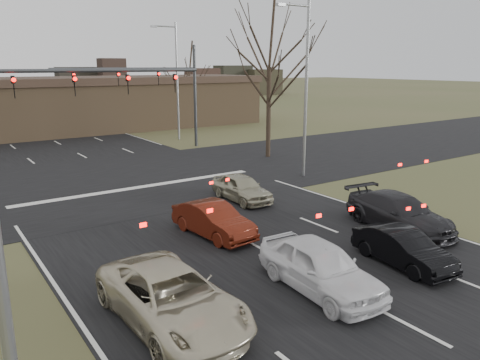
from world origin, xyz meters
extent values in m
plane|color=#464E29|center=(0.00, 0.00, 0.00)|extent=(360.00, 360.00, 0.00)
cube|color=black|center=(0.00, 60.00, 0.01)|extent=(14.00, 300.00, 0.02)
cube|color=black|center=(0.00, 15.00, 0.01)|extent=(200.00, 14.00, 0.02)
cube|color=brown|center=(2.00, 38.00, 2.30)|extent=(42.00, 10.00, 4.60)
cube|color=#38281E|center=(2.00, 38.00, 4.95)|extent=(42.40, 10.40, 0.70)
cylinder|color=#383A3D|center=(-2.50, 13.00, 6.20)|extent=(12.00, 0.18, 0.18)
imported|color=black|center=(-5.83, 13.00, 5.50)|extent=(0.16, 0.20, 1.00)
imported|color=black|center=(-3.17, 13.00, 5.50)|extent=(0.16, 0.20, 1.00)
imported|color=black|center=(-0.50, 13.00, 5.50)|extent=(0.16, 0.20, 1.00)
imported|color=black|center=(2.17, 13.00, 5.50)|extent=(0.16, 0.20, 1.00)
cylinder|color=#383A3D|center=(9.00, 23.00, 4.00)|extent=(0.24, 0.24, 8.00)
cylinder|color=#383A3D|center=(3.50, 23.00, 6.20)|extent=(11.00, 0.18, 0.18)
imported|color=black|center=(5.86, 23.00, 5.50)|extent=(0.16, 0.20, 1.00)
imported|color=black|center=(2.71, 23.00, 5.50)|extent=(0.16, 0.20, 1.00)
imported|color=black|center=(-0.43, 23.00, 5.50)|extent=(0.16, 0.20, 1.00)
cylinder|color=gray|center=(9.00, 10.00, 5.00)|extent=(0.18, 0.18, 10.00)
cylinder|color=gray|center=(8.00, 10.00, 9.60)|extent=(2.00, 0.12, 0.12)
cube|color=gray|center=(7.00, 10.00, 9.55)|extent=(0.50, 0.25, 0.15)
cylinder|color=gray|center=(9.50, 27.00, 5.00)|extent=(0.18, 0.18, 10.00)
cylinder|color=gray|center=(8.50, 27.00, 9.60)|extent=(2.00, 0.12, 0.12)
cube|color=gray|center=(7.50, 27.00, 9.55)|extent=(0.50, 0.25, 0.15)
cylinder|color=black|center=(11.00, 16.00, 3.16)|extent=(0.32, 0.32, 6.33)
cylinder|color=black|center=(15.00, 35.00, 2.48)|extent=(0.32, 0.32, 4.95)
imported|color=beige|center=(-4.88, -0.35, 0.72)|extent=(2.53, 5.22, 1.43)
imported|color=white|center=(-0.50, -1.19, 0.75)|extent=(2.07, 4.52, 1.50)
imported|color=black|center=(3.00, -1.45, 0.60)|extent=(1.70, 3.78, 1.20)
imported|color=black|center=(5.81, 0.82, 0.71)|extent=(2.61, 5.11, 1.42)
imported|color=#55180C|center=(-0.69, 4.46, 0.64)|extent=(1.74, 4.02, 1.29)
imported|color=#A9A589|center=(3.00, 7.84, 0.65)|extent=(1.66, 3.85, 1.30)
camera|label=1|loc=(-9.59, -10.24, 6.46)|focal=35.00mm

